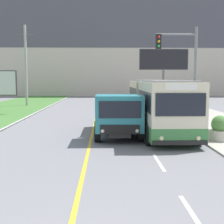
# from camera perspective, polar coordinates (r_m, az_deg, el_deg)

# --- Properties ---
(lane_marking_centre) EXTENTS (2.88, 140.00, 0.01)m
(lane_marking_centre) POSITION_cam_1_polar(r_m,az_deg,el_deg) (7.22, -3.92, -19.52)
(lane_marking_centre) COLOR gold
(lane_marking_centre) RESTS_ON ground_plane
(apartment_block_background) EXTENTS (80.00, 8.04, 25.11)m
(apartment_block_background) POSITION_cam_1_polar(r_m,az_deg,el_deg) (62.37, -2.04, 14.77)
(apartment_block_background) COLOR beige
(apartment_block_background) RESTS_ON ground_plane
(city_bus) EXTENTS (2.61, 12.13, 3.05)m
(city_bus) POSITION_cam_1_polar(r_m,az_deg,el_deg) (19.48, 8.24, 1.38)
(city_bus) COLOR beige
(city_bus) RESTS_ON ground_plane
(dump_truck) EXTENTS (2.43, 6.20, 2.32)m
(dump_truck) POSITION_cam_1_polar(r_m,az_deg,el_deg) (16.52, 1.13, -0.68)
(dump_truck) COLOR black
(dump_truck) RESTS_ON ground_plane
(car_distant) EXTENTS (1.80, 4.30, 1.45)m
(car_distant) POSITION_cam_1_polar(r_m,az_deg,el_deg) (32.98, 4.62, 1.82)
(car_distant) COLOR maroon
(car_distant) RESTS_ON ground_plane
(utility_pole_far) EXTENTS (1.80, 0.28, 9.26)m
(utility_pole_far) POSITION_cam_1_polar(r_m,az_deg,el_deg) (37.69, -15.47, 8.23)
(utility_pole_far) COLOR #9E9E99
(utility_pole_far) RESTS_ON ground_plane
(traffic_light_mast) EXTENTS (2.28, 0.32, 5.93)m
(traffic_light_mast) POSITION_cam_1_polar(r_m,az_deg,el_deg) (17.70, 12.99, 8.04)
(traffic_light_mast) COLOR slate
(traffic_light_mast) RESTS_ON ground_plane
(billboard_large) EXTENTS (5.62, 0.24, 6.54)m
(billboard_large) POSITION_cam_1_polar(r_m,az_deg,el_deg) (36.79, 9.43, 9.08)
(billboard_large) COLOR #59595B
(billboard_large) RESTS_ON ground_plane
(planter_round_near) EXTENTS (1.09, 1.09, 1.24)m
(planter_round_near) POSITION_cam_1_polar(r_m,az_deg,el_deg) (16.36, 19.12, -3.04)
(planter_round_near) COLOR #B7B2A8
(planter_round_near) RESTS_ON sidewalk_right
(planter_round_second) EXTENTS (0.96, 0.96, 1.15)m
(planter_round_second) POSITION_cam_1_polar(r_m,az_deg,el_deg) (19.77, 15.28, -1.51)
(planter_round_second) COLOR #B7B2A8
(planter_round_second) RESTS_ON sidewalk_right
(planter_round_third) EXTENTS (1.07, 1.07, 1.27)m
(planter_round_third) POSITION_cam_1_polar(r_m,az_deg,el_deg) (23.23, 12.51, -0.21)
(planter_round_third) COLOR #B7B2A8
(planter_round_third) RESTS_ON sidewalk_right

